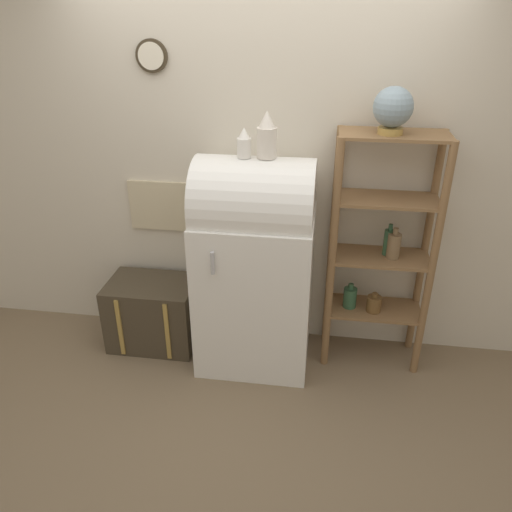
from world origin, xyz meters
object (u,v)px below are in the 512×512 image
object	(u,v)px
globe	(393,108)
vase_center	(267,136)
refrigerator	(255,263)
vase_left	(244,144)
suitcase_trunk	(154,313)

from	to	relation	value
globe	vase_center	bearing A→B (deg)	-173.25
globe	vase_center	world-z (taller)	globe
refrigerator	vase_left	world-z (taller)	vase_left
suitcase_trunk	globe	size ratio (longest dim) A/B	2.35
globe	suitcase_trunk	bearing A→B (deg)	-178.77
refrigerator	globe	world-z (taller)	globe
globe	refrigerator	bearing A→B (deg)	-173.46
suitcase_trunk	vase_center	xyz separation A→B (m)	(0.85, -0.05, 1.36)
suitcase_trunk	vase_center	distance (m)	1.60
vase_center	globe	bearing A→B (deg)	6.75
globe	vase_left	distance (m)	0.88
suitcase_trunk	vase_center	bearing A→B (deg)	-3.47
vase_left	vase_center	bearing A→B (deg)	5.16
vase_center	vase_left	bearing A→B (deg)	-174.84
vase_left	refrigerator	bearing A→B (deg)	6.03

